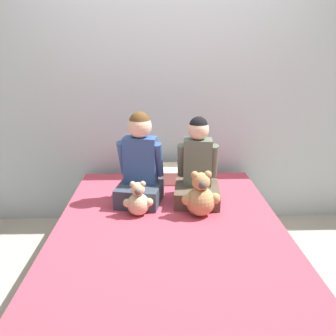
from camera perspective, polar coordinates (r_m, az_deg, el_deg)
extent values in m
plane|color=#B2A899|center=(2.58, 0.20, -18.44)|extent=(14.00, 14.00, 0.00)
cube|color=silver|center=(3.20, -0.42, 13.03)|extent=(8.00, 0.06, 2.50)
cube|color=#997F60|center=(2.51, 0.20, -16.51)|extent=(1.47, 2.03, 0.21)
cube|color=white|center=(2.39, 0.21, -12.09)|extent=(1.44, 1.99, 0.24)
cube|color=#C64256|center=(2.33, 0.21, -9.24)|extent=(1.46, 2.01, 0.03)
cube|color=#384251|center=(2.61, -4.55, -4.07)|extent=(0.36, 0.39, 0.14)
cube|color=#33518E|center=(2.58, -4.42, 1.28)|extent=(0.25, 0.17, 0.34)
sphere|color=beige|center=(2.52, -4.56, 6.69)|extent=(0.17, 0.17, 0.17)
sphere|color=brown|center=(2.51, -4.57, 7.36)|extent=(0.15, 0.15, 0.15)
cylinder|color=#33518E|center=(2.61, -7.28, 1.59)|extent=(0.08, 0.15, 0.27)
cylinder|color=#33518E|center=(2.55, -1.50, 1.33)|extent=(0.08, 0.15, 0.27)
cube|color=brown|center=(2.63, 4.64, -4.17)|extent=(0.35, 0.40, 0.12)
cube|color=#5B6656|center=(2.60, 4.75, 0.99)|extent=(0.22, 0.17, 0.34)
sphere|color=beige|center=(2.54, 4.89, 6.16)|extent=(0.15, 0.15, 0.15)
sphere|color=black|center=(2.54, 4.91, 6.75)|extent=(0.13, 0.13, 0.13)
cylinder|color=#5B6656|center=(2.60, 2.14, 1.22)|extent=(0.07, 0.15, 0.27)
cylinder|color=#5B6656|center=(2.61, 7.37, 1.11)|extent=(0.07, 0.15, 0.27)
sphere|color=#D1B78E|center=(2.42, -4.79, -5.81)|extent=(0.15, 0.15, 0.15)
sphere|color=#D1B78E|center=(2.38, -4.86, -3.40)|extent=(0.09, 0.09, 0.09)
sphere|color=#4C4742|center=(2.34, -4.86, -3.87)|extent=(0.04, 0.04, 0.04)
sphere|color=#D1B78E|center=(2.37, -5.70, -2.59)|extent=(0.04, 0.04, 0.04)
sphere|color=#D1B78E|center=(2.37, -4.06, -2.55)|extent=(0.04, 0.04, 0.04)
sphere|color=#D1B78E|center=(2.40, -6.54, -5.57)|extent=(0.06, 0.06, 0.06)
sphere|color=#D1B78E|center=(2.40, -3.07, -5.50)|extent=(0.06, 0.06, 0.06)
sphere|color=tan|center=(2.41, 5.22, -5.34)|extent=(0.20, 0.20, 0.20)
sphere|color=tan|center=(2.36, 5.32, -2.17)|extent=(0.12, 0.12, 0.12)
sphere|color=#4C4742|center=(2.31, 5.58, -2.76)|extent=(0.06, 0.06, 0.06)
sphere|color=tan|center=(2.33, 4.29, -1.12)|extent=(0.05, 0.05, 0.05)
sphere|color=tan|center=(2.35, 6.41, -1.03)|extent=(0.05, 0.05, 0.05)
sphere|color=tan|center=(2.37, 3.10, -5.10)|extent=(0.08, 0.08, 0.08)
sphere|color=tan|center=(2.40, 7.54, -4.86)|extent=(0.08, 0.08, 0.08)
cube|color=beige|center=(3.07, -0.28, -0.88)|extent=(0.50, 0.30, 0.11)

